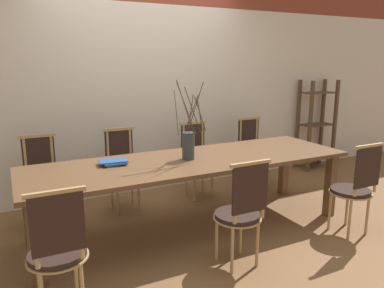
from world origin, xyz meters
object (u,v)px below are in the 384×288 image
Objects in this scene: dining_table at (192,167)px; vase_centerpiece at (188,144)px; chair_near_center at (355,186)px; shelving_rack at (316,125)px; chair_far_center at (197,157)px; book_stack at (114,162)px.

vase_centerpiece is at bearing 151.22° from dining_table.
dining_table is 1.56m from chair_near_center.
chair_far_center is at bearing -172.50° from shelving_rack.
dining_table is at bearing -28.78° from vase_centerpiece.
book_stack is (-2.06, 0.96, 0.25)m from chair_near_center.
dining_table is at bearing 148.64° from chair_near_center.
vase_centerpiece is (-1.36, 0.83, 0.38)m from chair_near_center.
chair_near_center and chair_far_center have the same top height.
shelving_rack is (2.70, 1.10, 0.03)m from dining_table.
chair_near_center is 1.83m from chair_far_center.
dining_table is 11.77× the size of book_stack.
chair_near_center is 2.36m from shelving_rack.
book_stack reaches higher than dining_table.
vase_centerpiece is (-0.51, -0.79, 0.38)m from chair_far_center.
chair_near_center is at bearing -31.31° from vase_centerpiece.
dining_table is 0.75m from book_stack.
chair_near_center is (1.33, -0.81, -0.16)m from dining_table.
vase_centerpiece is 2.83× the size of book_stack.
chair_near_center reaches higher than dining_table.
shelving_rack is at bearing 22.20° from dining_table.
shelving_rack is at bearing -172.50° from chair_far_center.
chair_far_center is 2.25m from shelving_rack.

